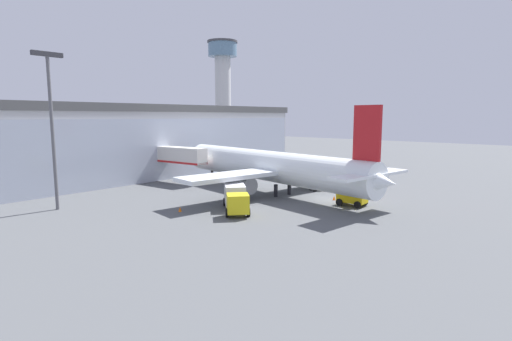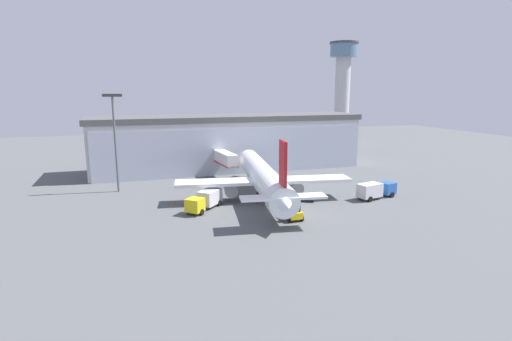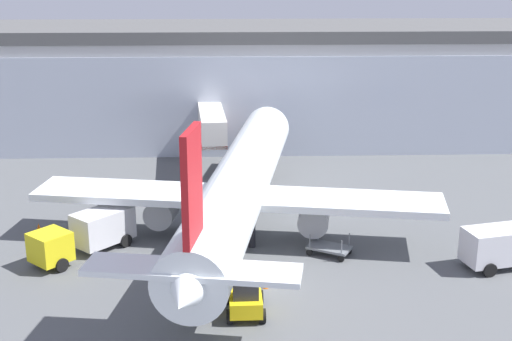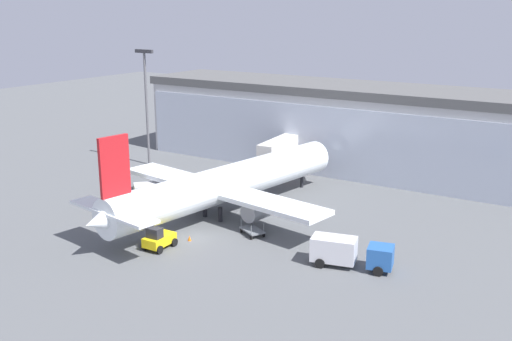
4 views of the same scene
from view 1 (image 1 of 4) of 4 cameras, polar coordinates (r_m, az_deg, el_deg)
name	(u,v)px [view 1 (image 1 of 4)]	position (r m, az deg, el deg)	size (l,w,h in m)	color
ground	(327,200)	(49.84, 10.08, -4.20)	(240.00, 240.00, 0.00)	#545659
terminal_building	(157,140)	(72.93, -13.91, 4.28)	(60.24, 14.13, 12.12)	#B3B3B3
jet_bridge	(170,155)	(64.14, -12.14, 2.15)	(3.47, 13.80, 5.50)	silver
control_tower	(223,84)	(125.06, -4.76, 12.18)	(9.10, 9.10, 32.64)	beige
apron_light_mast	(51,117)	(48.45, -27.19, 6.86)	(3.20, 0.40, 16.97)	#59595E
airplane	(272,167)	(52.91, 2.27, 0.54)	(28.58, 36.88, 11.38)	white
catering_truck	(236,197)	(43.67, -2.92, -3.83)	(6.50, 6.91, 2.65)	yellow
fuel_truck	(370,172)	(65.23, 15.99, -0.25)	(7.61, 3.89, 2.65)	#2659A5
baggage_cart	(320,187)	(56.13, 9.11, -2.31)	(3.22, 2.74, 1.50)	slate
pushback_tug	(353,197)	(47.32, 13.70, -3.75)	(2.25, 3.26, 2.30)	yellow
safety_cone_nose	(334,198)	(50.02, 11.09, -3.86)	(0.36, 0.36, 0.55)	orange
safety_cone_wingtip	(180,209)	(44.05, -10.81, -5.45)	(0.36, 0.36, 0.55)	orange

